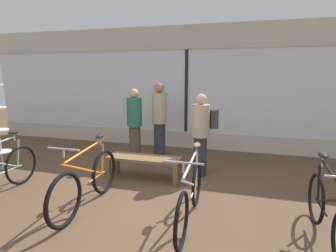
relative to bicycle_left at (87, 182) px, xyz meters
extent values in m
plane|color=brown|center=(0.77, 0.22, -0.40)|extent=(24.00, 24.00, 0.00)
cube|color=beige|center=(0.77, 3.62, -0.18)|extent=(12.00, 0.08, 0.45)
cube|color=white|center=(0.77, 3.62, 1.12)|extent=(12.00, 0.04, 2.15)
cube|color=beige|center=(0.77, 3.62, 2.50)|extent=(12.00, 0.08, 0.60)
cube|color=black|center=(0.77, 3.59, 1.12)|extent=(0.08, 0.02, 2.15)
torus|color=black|center=(-1.64, 0.44, -0.05)|extent=(0.05, 0.70, 0.70)
cylinder|color=gray|center=(-1.64, 0.40, 0.19)|extent=(0.03, 0.11, 0.49)
cylinder|color=gray|center=(-1.64, 0.22, -0.05)|extent=(0.03, 0.46, 0.03)
cylinder|color=#B2B2B7|center=(-1.64, 0.36, 0.50)|extent=(0.02, 0.02, 0.14)
ellipsoid|color=black|center=(-1.64, 0.36, 0.58)|extent=(0.11, 0.22, 0.06)
torus|color=black|center=(0.00, 0.51, -0.03)|extent=(0.06, 0.74, 0.74)
torus|color=black|center=(0.00, -0.54, -0.03)|extent=(0.06, 0.74, 0.74)
cylinder|color=orange|center=(0.00, -0.05, 0.21)|extent=(0.03, 0.98, 0.51)
cylinder|color=orange|center=(0.00, 0.47, 0.21)|extent=(0.03, 0.11, 0.49)
cylinder|color=orange|center=(0.00, -0.02, 0.48)|extent=(0.03, 0.91, 0.10)
cylinder|color=orange|center=(0.00, 0.28, -0.03)|extent=(0.03, 0.48, 0.03)
cylinder|color=#B2B2B7|center=(0.00, 0.43, 0.52)|extent=(0.02, 0.02, 0.14)
ellipsoid|color=black|center=(0.00, 0.43, 0.60)|extent=(0.11, 0.22, 0.06)
cylinder|color=#B2B2B7|center=(0.00, -0.48, 0.58)|extent=(0.02, 0.02, 0.12)
cylinder|color=#ADADB2|center=(0.00, -0.48, 0.64)|extent=(0.46, 0.02, 0.02)
torus|color=black|center=(1.56, 0.50, -0.06)|extent=(0.05, 0.67, 0.67)
torus|color=black|center=(1.56, -0.56, -0.06)|extent=(0.05, 0.67, 0.67)
cylinder|color=#BCBCC1|center=(1.56, -0.07, 0.18)|extent=(0.03, 0.99, 0.51)
cylinder|color=#BCBCC1|center=(1.56, 0.46, 0.18)|extent=(0.03, 0.11, 0.49)
cylinder|color=#BCBCC1|center=(1.56, -0.04, 0.45)|extent=(0.03, 0.92, 0.10)
cylinder|color=#BCBCC1|center=(1.56, 0.26, -0.06)|extent=(0.03, 0.48, 0.03)
cylinder|color=#B2B2B7|center=(1.56, 0.42, 0.49)|extent=(0.02, 0.02, 0.14)
ellipsoid|color=brown|center=(1.56, 0.42, 0.57)|extent=(0.11, 0.22, 0.06)
cylinder|color=#B2B2B7|center=(1.56, -0.50, 0.55)|extent=(0.02, 0.02, 0.12)
cylinder|color=#ADADB2|center=(1.56, -0.50, 0.61)|extent=(0.46, 0.02, 0.02)
torus|color=black|center=(3.18, 0.44, -0.06)|extent=(0.04, 0.68, 0.68)
cylinder|color=black|center=(3.18, -0.11, 0.18)|extent=(0.03, 0.96, 0.51)
cylinder|color=black|center=(3.18, 0.40, 0.18)|extent=(0.03, 0.11, 0.49)
cylinder|color=black|center=(3.18, -0.08, 0.45)|extent=(0.03, 0.88, 0.10)
cylinder|color=black|center=(3.18, 0.21, -0.06)|extent=(0.03, 0.46, 0.03)
cylinder|color=#B2B2B7|center=(3.18, 0.36, 0.49)|extent=(0.02, 0.02, 0.14)
ellipsoid|color=black|center=(3.18, 0.36, 0.57)|extent=(0.11, 0.22, 0.06)
cylinder|color=#333333|center=(-2.73, 1.03, -0.39)|extent=(0.48, 0.48, 0.03)
cylinder|color=white|center=(-2.73, 1.03, -0.05)|extent=(0.40, 0.40, 0.02)
cube|color=brown|center=(0.44, 1.25, 0.01)|extent=(1.40, 0.44, 0.05)
cube|color=brown|center=(-0.22, 1.07, -0.21)|extent=(0.08, 0.08, 0.38)
cube|color=brown|center=(1.10, 1.07, -0.21)|extent=(0.08, 0.08, 0.38)
cube|color=brown|center=(-0.22, 1.43, -0.21)|extent=(0.08, 0.08, 0.38)
cube|color=brown|center=(1.10, 1.43, -0.21)|extent=(0.08, 0.08, 0.38)
cylinder|color=brown|center=(-0.15, 2.24, 0.00)|extent=(0.35, 0.35, 0.81)
cylinder|color=#286647|center=(-0.15, 2.24, 0.73)|extent=(0.45, 0.45, 0.64)
sphere|color=tan|center=(-0.15, 2.24, 1.16)|extent=(0.21, 0.21, 0.21)
cylinder|color=#2D2D38|center=(0.38, 2.44, 0.04)|extent=(0.32, 0.32, 0.87)
cylinder|color=tan|center=(0.38, 2.44, 0.82)|extent=(0.42, 0.42, 0.69)
sphere|color=#9E7051|center=(0.38, 2.44, 1.27)|extent=(0.23, 0.23, 0.23)
cylinder|color=#2D2D38|center=(1.43, 1.71, -0.01)|extent=(0.36, 0.36, 0.79)
cylinder|color=tan|center=(1.43, 1.71, 0.70)|extent=(0.47, 0.47, 0.62)
sphere|color=tan|center=(1.43, 1.71, 1.11)|extent=(0.20, 0.20, 0.20)
cube|color=#38383D|center=(1.64, 1.83, 0.73)|extent=(0.24, 0.28, 0.36)
camera|label=1|loc=(2.13, -3.22, 1.57)|focal=28.00mm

